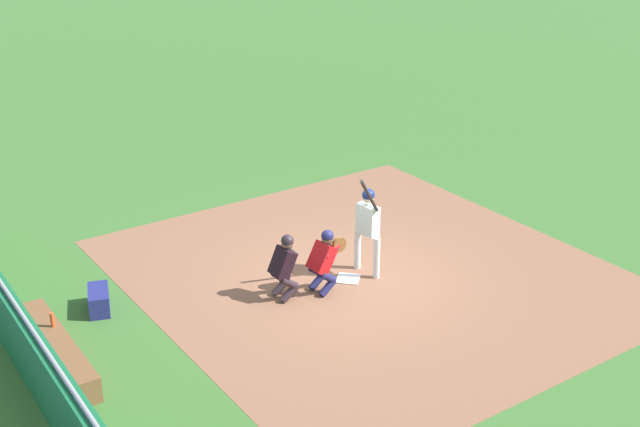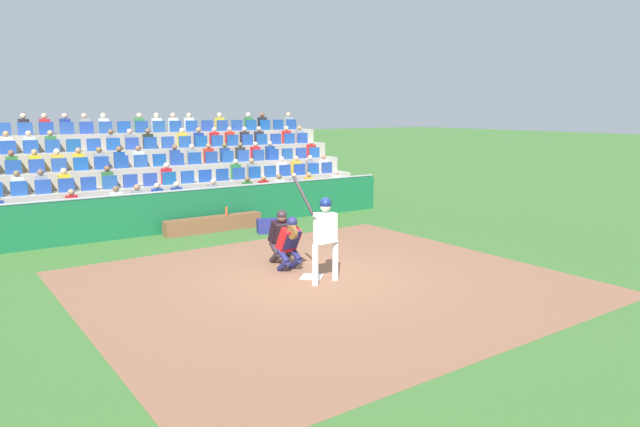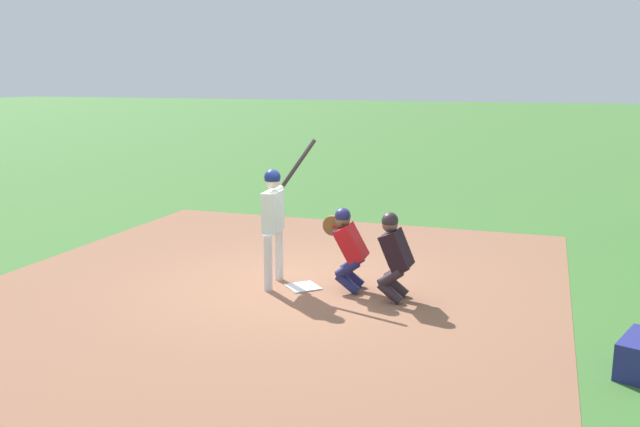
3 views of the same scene
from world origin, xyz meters
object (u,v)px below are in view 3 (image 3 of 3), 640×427
at_px(home_plate_marker, 303,287).
at_px(batter_at_plate, 274,213).
at_px(catcher_crouching, 348,244).
at_px(home_plate_umpire, 394,252).

distance_m(home_plate_marker, batter_at_plate, 1.20).
bearing_deg(batter_at_plate, catcher_crouching, -81.90).
xyz_separation_m(catcher_crouching, home_plate_umpire, (-0.20, -0.75, -0.01)).
relative_size(home_plate_marker, home_plate_umpire, 0.34).
relative_size(home_plate_marker, batter_at_plate, 0.20).
height_order(home_plate_marker, home_plate_umpire, home_plate_umpire).
bearing_deg(home_plate_marker, home_plate_umpire, -92.40).
bearing_deg(home_plate_marker, catcher_crouching, -77.52).
height_order(batter_at_plate, home_plate_umpire, batter_at_plate).
xyz_separation_m(batter_at_plate, catcher_crouching, (0.16, -1.12, -0.41)).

